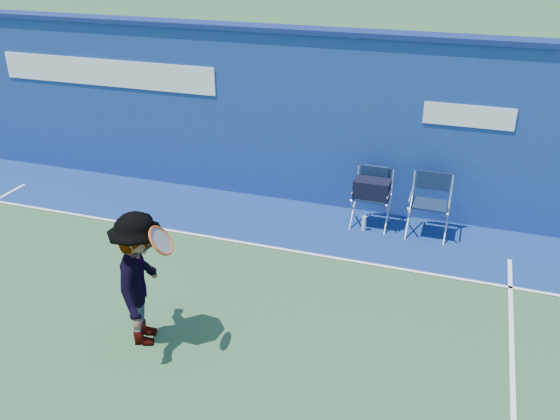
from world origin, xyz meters
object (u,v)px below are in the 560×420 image
(directors_chair_left, at_px, (371,203))
(tennis_player, at_px, (141,280))
(water_bottle, at_px, (364,223))
(directors_chair_right, at_px, (428,217))

(directors_chair_left, height_order, tennis_player, tennis_player)
(water_bottle, xyz_separation_m, tennis_player, (-1.97, -3.68, 0.73))
(water_bottle, distance_m, tennis_player, 4.23)
(directors_chair_left, relative_size, water_bottle, 3.75)
(directors_chair_left, bearing_deg, water_bottle, -104.54)
(directors_chair_right, relative_size, tennis_player, 0.59)
(water_bottle, bearing_deg, tennis_player, -118.15)
(directors_chair_left, distance_m, water_bottle, 0.37)
(directors_chair_right, xyz_separation_m, tennis_player, (-2.97, -3.86, 0.54))
(directors_chair_left, xyz_separation_m, directors_chair_right, (0.95, -0.04, -0.10))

